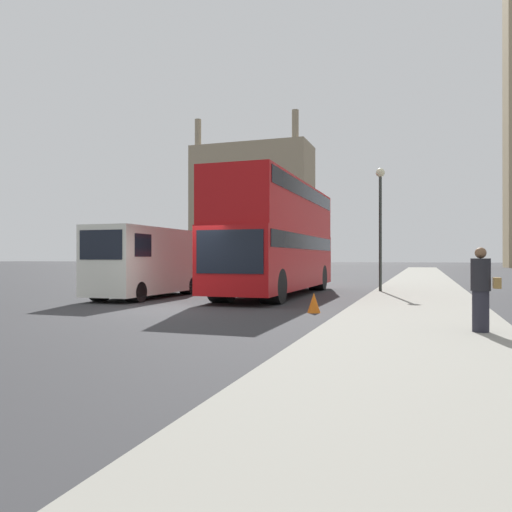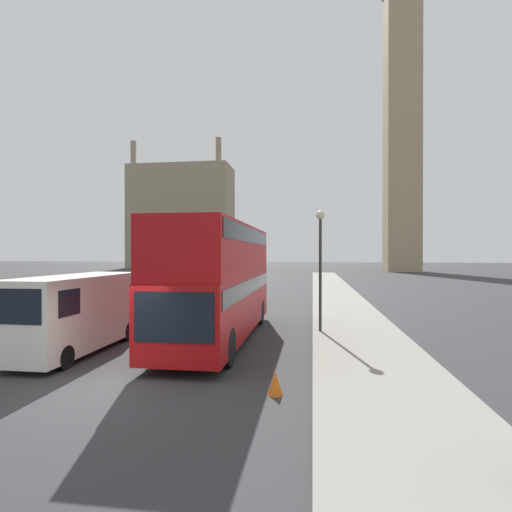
{
  "view_description": "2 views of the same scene",
  "coord_description": "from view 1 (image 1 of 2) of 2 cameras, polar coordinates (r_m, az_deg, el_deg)",
  "views": [
    {
      "loc": [
        6.97,
        -13.09,
        1.51
      ],
      "look_at": [
        0.83,
        5.18,
        1.57
      ],
      "focal_mm": 35.0,
      "sensor_mm": 36.0,
      "label": 1
    },
    {
      "loc": [
        5.0,
        -9.06,
        3.35
      ],
      "look_at": [
        1.88,
        12.85,
        3.23
      ],
      "focal_mm": 28.0,
      "sensor_mm": 36.0,
      "label": 2
    }
  ],
  "objects": [
    {
      "name": "parked_sedan",
      "position": [
        45.68,
        6.8,
        -1.23
      ],
      "size": [
        1.78,
        4.23,
        1.49
      ],
      "color": "navy",
      "rests_on": "ground_plane"
    },
    {
      "name": "red_double_decker_bus",
      "position": [
        20.03,
        2.45,
        2.53
      ],
      "size": [
        2.51,
        10.45,
        4.43
      ],
      "color": "#A80F11",
      "rests_on": "ground_plane"
    },
    {
      "name": "ground_plane",
      "position": [
        14.9,
        -9.46,
        -6.01
      ],
      "size": [
        300.0,
        300.0,
        0.0
      ],
      "primitive_type": "plane",
      "color": "#333335"
    },
    {
      "name": "white_van",
      "position": [
        19.26,
        -12.45,
        -0.53
      ],
      "size": [
        1.93,
        5.8,
        2.61
      ],
      "color": "silver",
      "rests_on": "ground_plane"
    },
    {
      "name": "building_block_distant",
      "position": [
        103.71,
        -0.4,
        5.78
      ],
      "size": [
        24.13,
        10.85,
        29.86
      ],
      "color": "gray",
      "rests_on": "ground_plane"
    },
    {
      "name": "traffic_cone",
      "position": [
        13.8,
        6.63,
        -5.33
      ],
      "size": [
        0.36,
        0.36,
        0.55
      ],
      "color": "orange",
      "rests_on": "ground_plane"
    },
    {
      "name": "pedestrian",
      "position": [
        10.04,
        24.35,
        -3.52
      ],
      "size": [
        0.5,
        0.34,
        1.55
      ],
      "color": "#23232D",
      "rests_on": "sidewalk_strip"
    },
    {
      "name": "sidewalk_strip",
      "position": [
        13.16,
        17.97,
        -6.44
      ],
      "size": [
        3.66,
        120.0,
        0.15
      ],
      "color": "gray",
      "rests_on": "ground_plane"
    },
    {
      "name": "street_lamp",
      "position": [
        20.93,
        14.02,
        5.26
      ],
      "size": [
        0.36,
        0.36,
        4.99
      ],
      "color": "#2D332D",
      "rests_on": "sidewalk_strip"
    }
  ]
}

